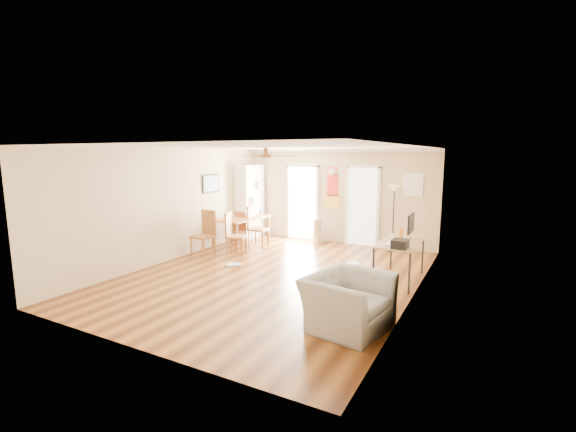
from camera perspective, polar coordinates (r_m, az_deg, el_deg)
The scene contains 30 objects.
floor at distance 8.14m, azimuth -2.01°, elevation -8.61°, with size 7.00×7.00×0.00m, color brown.
ceiling at distance 7.76m, azimuth -2.11°, elevation 10.00°, with size 5.50×7.00×0.00m, color silver, non-canonical shape.
wall_back at distance 10.99m, azimuth 7.13°, elevation 2.88°, with size 5.50×0.04×2.60m, color beige, non-canonical shape.
wall_front at distance 5.18m, azimuth -21.89°, elevation -4.68°, with size 5.50×0.04×2.60m, color beige, non-canonical shape.
wall_left at distance 9.52m, azimuth -16.55°, elevation 1.62°, with size 0.04×7.00×2.60m, color beige, non-canonical shape.
wall_right at distance 6.91m, azimuth 18.10°, elevation -1.15°, with size 0.04×7.00×2.60m, color beige, non-canonical shape.
crown_molding at distance 7.76m, azimuth -2.11°, elevation 9.71°, with size 5.50×7.00×0.08m, color white, non-canonical shape.
kitchen_doorway at distance 11.42m, azimuth 2.15°, elevation 1.91°, with size 0.90×0.10×2.10m, color white, non-canonical shape.
bathroom_doorway at distance 10.77m, azimuth 10.80°, elevation 1.32°, with size 0.80×0.10×2.10m, color white, non-canonical shape.
wall_decal at distance 11.00m, azimuth 6.50°, elevation 4.20°, with size 0.46×0.03×1.10m, color red.
ac_grille at distance 10.38m, azimuth 17.77°, elevation 4.37°, with size 0.50×0.04×0.60m, color white.
framed_poster at distance 10.50m, azimuth -11.19°, elevation 4.68°, with size 0.04×0.66×0.48m, color black.
ceiling_fan at distance 7.50m, azimuth -3.27°, elevation 8.73°, with size 1.24×1.24×0.20m, color #593819, non-canonical shape.
bookshelf at distance 11.64m, azimuth -5.61°, elevation 2.13°, with size 0.43×0.97×2.15m, color white, non-canonical shape.
dining_table at distance 10.76m, azimuth -6.78°, elevation -2.19°, with size 0.92×1.54×0.77m, color #9E6733, non-canonical shape.
dining_chair_right_a at distance 10.43m, azimuth -4.30°, elevation -1.59°, with size 0.45×0.45×1.09m, color #A56435, non-canonical shape.
dining_chair_right_b at distance 9.61m, azimuth -7.53°, elevation -2.65°, with size 0.44×0.44×1.07m, color olive, non-canonical shape.
dining_chair_near at distance 9.69m, azimuth -12.34°, elevation -2.56°, with size 0.46×0.46×1.11m, color #976130, non-canonical shape.
dining_chair_far at distance 10.92m, azimuth -6.42°, elevation -1.64°, with size 0.37×0.37×0.91m, color #9A5B31, non-canonical shape.
trash_can at distance 10.97m, azimuth 4.44°, elevation -2.18°, with size 0.31×0.31×0.67m, color silver.
torchiere_lamp at distance 10.30m, azimuth 15.11°, elevation -0.34°, with size 0.32×0.32×1.69m, color black, non-canonical shape.
computer_desk at distance 8.02m, azimuth 15.94°, elevation -6.31°, with size 0.73×1.46×0.78m, color tan, non-canonical shape.
imac at distance 8.13m, azimuth 17.50°, elevation -1.50°, with size 0.08×0.55×0.51m, color black, non-canonical shape.
keyboard at distance 7.67m, azimuth 14.62°, elevation -3.88°, with size 0.12×0.38×0.01m, color white.
printer at distance 7.34m, azimuth 16.04°, elevation -3.93°, with size 0.27×0.32×0.16m, color black.
orange_bottle at distance 8.09m, azimuth 16.14°, elevation -2.49°, with size 0.08×0.08×0.23m, color orange.
wastebasket_a at distance 8.04m, azimuth 9.54°, elevation -7.84°, with size 0.26×0.26×0.30m, color silver.
wastebasket_b at distance 7.15m, azimuth 11.73°, elevation -10.06°, with size 0.27×0.27×0.31m, color white.
floor_cloth at distance 8.85m, azimuth -7.95°, elevation -7.09°, with size 0.30×0.24×0.04m, color gray.
armchair at distance 5.77m, azimuth 8.71°, elevation -12.27°, with size 1.18×1.03×0.77m, color gray.
Camera 1 is at (3.89, -6.71, 2.47)m, focal length 24.36 mm.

